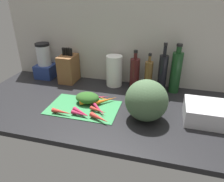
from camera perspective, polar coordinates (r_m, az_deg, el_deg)
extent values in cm
cube|color=black|center=(134.53, -2.56, -4.06)|extent=(170.00, 80.00, 3.00)
cube|color=#BCB7AD|center=(157.21, 1.48, 12.98)|extent=(170.00, 3.00, 60.00)
cube|color=#338C4C|center=(130.60, -7.70, -4.36)|extent=(42.61, 26.25, 0.80)
cone|color=#B2264C|center=(136.85, -3.80, -1.77)|extent=(14.36, 8.96, 2.70)
cone|color=red|center=(132.66, -6.16, -3.00)|extent=(8.09, 9.34, 2.15)
cone|color=orange|center=(137.60, -3.73, -1.72)|extent=(15.33, 4.53, 2.17)
cone|color=red|center=(116.46, -3.43, -7.28)|extent=(12.49, 7.69, 2.92)
cone|color=#B2264C|center=(122.66, -8.32, -5.68)|extent=(12.02, 7.65, 2.67)
cone|color=orange|center=(133.27, -1.82, -2.56)|extent=(13.82, 13.75, 2.69)
cone|color=orange|center=(132.22, -5.50, -2.75)|extent=(14.95, 9.85, 3.43)
cone|color=#B2264C|center=(121.46, -8.54, -6.12)|extent=(11.33, 4.20, 2.43)
cone|color=red|center=(123.67, -3.71, -5.21)|extent=(11.10, 5.54, 2.40)
cone|color=red|center=(124.98, -13.32, -5.51)|extent=(12.82, 3.71, 2.68)
cone|color=#B2264C|center=(125.50, -3.83, -4.65)|extent=(13.94, 14.74, 2.56)
ellipsoid|color=#2D6023|center=(133.50, -6.66, -1.80)|extent=(14.92, 11.48, 6.31)
ellipsoid|color=#4C6B47|center=(115.28, 9.24, -2.55)|extent=(23.18, 21.28, 23.18)
cube|color=brown|center=(165.22, -11.59, 5.96)|extent=(11.57, 16.49, 20.49)
cylinder|color=black|center=(162.81, -12.95, 10.35)|extent=(2.19, 2.19, 5.50)
cylinder|color=black|center=(162.14, -12.25, 10.35)|extent=(2.03, 2.03, 5.50)
cylinder|color=black|center=(161.44, -11.57, 10.35)|extent=(2.10, 2.10, 5.50)
cylinder|color=black|center=(159.84, -11.03, 10.23)|extent=(2.20, 2.20, 5.50)
cube|color=navy|center=(179.08, -17.37, 5.18)|extent=(14.19, 14.19, 10.45)
cylinder|color=silver|center=(175.01, -17.95, 9.13)|extent=(10.64, 10.64, 15.47)
cylinder|color=black|center=(172.79, -18.35, 11.85)|extent=(10.85, 10.85, 1.80)
cylinder|color=white|center=(154.49, 0.62, 5.45)|extent=(11.52, 11.52, 22.52)
cylinder|color=#471919|center=(151.55, 6.12, 4.67)|extent=(6.84, 6.84, 21.60)
cylinder|color=#471919|center=(147.18, 6.36, 9.40)|extent=(2.40, 2.40, 4.58)
cylinder|color=black|center=(146.30, 6.43, 10.55)|extent=(2.76, 2.76, 1.60)
cylinder|color=brown|center=(148.58, 9.75, 3.88)|extent=(5.44, 5.44, 21.17)
cylinder|color=brown|center=(144.22, 10.14, 8.53)|extent=(1.92, 1.92, 4.21)
cylinder|color=black|center=(143.36, 10.23, 9.63)|extent=(2.21, 2.21, 1.60)
cylinder|color=black|center=(147.69, 13.41, 4.41)|extent=(5.94, 5.94, 26.09)
cylinder|color=black|center=(142.47, 14.11, 10.55)|extent=(2.19, 2.19, 6.85)
cylinder|color=black|center=(141.41, 14.30, 12.19)|extent=(2.52, 2.52, 1.60)
cylinder|color=#19421E|center=(149.85, 16.78, 4.70)|extent=(7.18, 7.18, 27.95)
cylinder|color=#19421E|center=(144.92, 17.62, 10.60)|extent=(3.37, 3.37, 4.21)
cylinder|color=black|center=(144.20, 17.78, 11.70)|extent=(3.88, 3.88, 1.60)
cube|color=silver|center=(127.50, 25.33, -5.50)|extent=(28.96, 20.88, 9.59)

